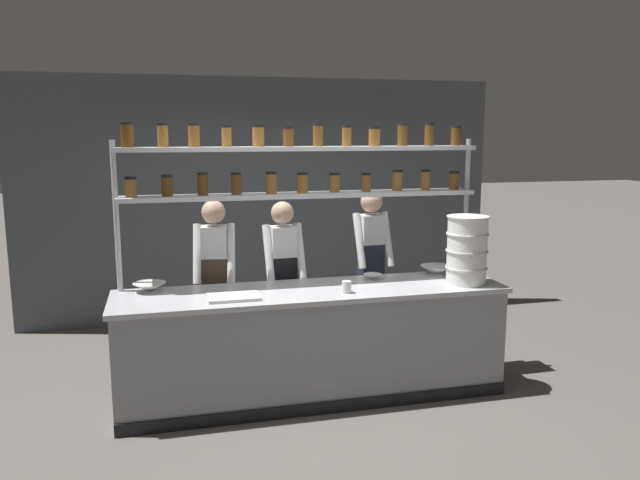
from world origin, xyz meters
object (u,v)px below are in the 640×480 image
object	(u,v)px
spice_shelf_unit	(302,175)
prep_bowl_near_left	(150,287)
chef_right	(371,263)
chef_center	(283,277)
cutting_board	(234,297)
serving_cup_front	(347,287)
chef_left	(215,279)
container_stack	(467,250)
prep_bowl_center_front	(437,270)
prep_bowl_center_back	(373,277)

from	to	relation	value
spice_shelf_unit	prep_bowl_near_left	world-z (taller)	spice_shelf_unit
spice_shelf_unit	chef_right	xyz separation A→B (m)	(0.77, 0.43, -0.89)
chef_center	cutting_board	distance (m)	0.86
prep_bowl_near_left	serving_cup_front	size ratio (longest dim) A/B	2.75
chef_left	serving_cup_front	size ratio (longest dim) A/B	16.78
container_stack	prep_bowl_center_front	distance (m)	0.46
spice_shelf_unit	prep_bowl_center_front	xyz separation A→B (m)	(1.22, -0.09, -0.87)
prep_bowl_center_back	chef_center	bearing A→B (deg)	155.66
prep_bowl_near_left	serving_cup_front	xyz separation A→B (m)	(1.53, -0.43, 0.01)
prep_bowl_center_front	serving_cup_front	xyz separation A→B (m)	(-0.97, -0.42, 0.01)
spice_shelf_unit	prep_bowl_center_back	bearing A→B (deg)	-10.68
cutting_board	chef_left	bearing A→B (deg)	96.72
prep_bowl_near_left	chef_right	bearing A→B (deg)	14.10
spice_shelf_unit	prep_bowl_center_back	size ratio (longest dim) A/B	19.00
serving_cup_front	spice_shelf_unit	bearing A→B (deg)	115.68
chef_left	prep_bowl_center_back	world-z (taller)	chef_left
chef_left	prep_bowl_near_left	distance (m)	0.63
prep_bowl_center_back	cutting_board	bearing A→B (deg)	-164.38
chef_left	container_stack	bearing A→B (deg)	-9.91
container_stack	prep_bowl_near_left	world-z (taller)	container_stack
chef_right	prep_bowl_near_left	distance (m)	2.12
cutting_board	prep_bowl_center_back	bearing A→B (deg)	15.62
prep_bowl_center_front	container_stack	bearing A→B (deg)	-75.15
chef_center	chef_left	bearing A→B (deg)	174.47
cutting_board	chef_center	bearing A→B (deg)	52.74
chef_left	chef_right	world-z (taller)	chef_right
container_stack	serving_cup_front	distance (m)	1.10
chef_left	prep_bowl_center_front	bearing A→B (deg)	-0.64
chef_right	prep_bowl_center_front	distance (m)	0.69
serving_cup_front	container_stack	bearing A→B (deg)	2.81
container_stack	cutting_board	size ratio (longest dim) A/B	1.44
chef_center	prep_bowl_center_back	size ratio (longest dim) A/B	9.76
chef_left	cutting_board	bearing A→B (deg)	-74.57
chef_right	container_stack	world-z (taller)	chef_right
chef_left	prep_bowl_center_front	size ratio (longest dim) A/B	5.47
chef_center	container_stack	distance (m)	1.62
prep_bowl_center_front	serving_cup_front	bearing A→B (deg)	-156.60
spice_shelf_unit	prep_bowl_center_front	bearing A→B (deg)	-4.22
chef_left	spice_shelf_unit	bearing A→B (deg)	-8.85
spice_shelf_unit	prep_bowl_center_back	distance (m)	1.08
chef_right	serving_cup_front	world-z (taller)	chef_right
chef_center	spice_shelf_unit	bearing A→B (deg)	-63.61
prep_bowl_center_front	chef_right	bearing A→B (deg)	130.54
spice_shelf_unit	chef_right	distance (m)	1.25
container_stack	prep_bowl_center_back	world-z (taller)	container_stack
chef_left	chef_right	size ratio (longest dim) A/B	0.98
chef_left	chef_right	xyz separation A→B (m)	(1.50, 0.20, 0.02)
cutting_board	prep_bowl_near_left	bearing A→B (deg)	148.97
cutting_board	prep_bowl_center_front	xyz separation A→B (m)	(1.87, 0.37, 0.03)
chef_center	cutting_board	bearing A→B (deg)	-131.54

